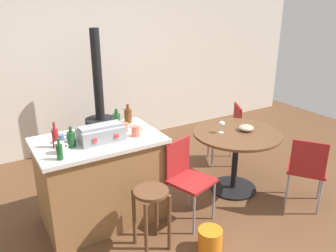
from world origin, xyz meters
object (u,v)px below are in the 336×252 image
(wooden_stool, at_px, (151,206))
(cup_2, at_px, (60,148))
(wood_stove, at_px, (101,129))
(bottle_3, at_px, (128,115))
(bottle_2, at_px, (60,151))
(cup_0, at_px, (136,131))
(toolbox, at_px, (101,133))
(wine_glass, at_px, (222,124))
(folding_chair_left, at_px, (186,175))
(kitchen_island, at_px, (101,179))
(cup_1, at_px, (61,138))
(dining_table, at_px, (236,146))
(bottle_1, at_px, (55,138))
(bottle_4, at_px, (71,139))
(cup_3, at_px, (125,127))
(folding_chair_near, at_px, (307,167))
(bottle_0, at_px, (117,119))
(plastic_bucket, at_px, (210,240))
(folding_chair_far, at_px, (228,129))

(wooden_stool, bearing_deg, cup_2, 140.26)
(wood_stove, xyz_separation_m, bottle_3, (-0.07, -1.13, 0.55))
(bottle_2, distance_m, cup_0, 0.81)
(toolbox, height_order, wine_glass, toolbox)
(toolbox, distance_m, cup_2, 0.43)
(folding_chair_left, bearing_deg, kitchen_island, 149.28)
(toolbox, xyz_separation_m, cup_2, (-0.42, -0.08, -0.02))
(folding_chair_left, xyz_separation_m, bottle_2, (-1.21, 0.17, 0.48))
(wood_stove, distance_m, cup_1, 1.66)
(dining_table, xyz_separation_m, bottle_1, (-2.01, 0.27, 0.44))
(wood_stove, bearing_deg, wooden_stool, -98.36)
(dining_table, distance_m, bottle_4, 1.94)
(bottle_1, bearing_deg, bottle_2, -97.33)
(cup_0, bearing_deg, wine_glass, -2.76)
(wood_stove, relative_size, cup_2, 15.55)
(bottle_2, distance_m, cup_3, 0.82)
(folding_chair_left, height_order, cup_3, cup_3)
(dining_table, xyz_separation_m, cup_3, (-1.29, 0.31, 0.39))
(folding_chair_near, distance_m, wood_stove, 2.80)
(cup_1, bearing_deg, cup_0, -17.98)
(wood_stove, height_order, cup_1, wood_stove)
(kitchen_island, bearing_deg, bottle_0, 39.09)
(folding_chair_near, distance_m, toolbox, 2.25)
(folding_chair_near, height_order, toolbox, toolbox)
(dining_table, distance_m, bottle_3, 1.34)
(plastic_bucket, bearing_deg, bottle_0, 105.80)
(bottle_0, bearing_deg, bottle_1, -160.52)
(folding_chair_far, distance_m, bottle_1, 2.51)
(plastic_bucket, bearing_deg, wine_glass, 47.09)
(dining_table, bearing_deg, toolbox, 172.71)
(dining_table, bearing_deg, wine_glass, 153.26)
(folding_chair_near, distance_m, bottle_2, 2.60)
(folding_chair_far, height_order, cup_2, cup_2)
(folding_chair_near, xyz_separation_m, bottle_2, (-2.46, 0.69, 0.51))
(cup_3, bearing_deg, cup_2, -165.13)
(cup_3, bearing_deg, toolbox, -160.23)
(folding_chair_near, bearing_deg, kitchen_island, 154.43)
(dining_table, height_order, cup_1, cup_1)
(bottle_0, height_order, cup_2, bottle_0)
(kitchen_island, height_order, bottle_2, bottle_2)
(bottle_2, bearing_deg, toolbox, 25.10)
(folding_chair_near, relative_size, folding_chair_far, 0.99)
(bottle_3, height_order, bottle_4, bottle_3)
(folding_chair_left, xyz_separation_m, cup_2, (-1.17, 0.30, 0.46))
(dining_table, xyz_separation_m, plastic_bucket, (-0.93, -0.74, -0.47))
(folding_chair_near, bearing_deg, cup_2, 161.43)
(wine_glass, bearing_deg, bottle_0, 158.69)
(bottle_1, xyz_separation_m, cup_2, (-0.00, -0.15, -0.04))
(wood_stove, height_order, bottle_2, wood_stove)
(folding_chair_left, relative_size, bottle_2, 4.49)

